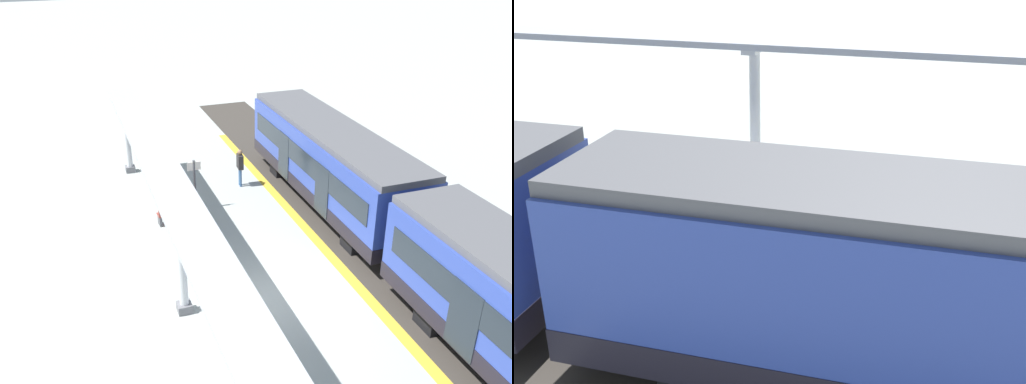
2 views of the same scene
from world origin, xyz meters
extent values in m
plane|color=#9DA29D|center=(0.00, 0.00, 0.00)|extent=(176.00, 176.00, 0.00)
cube|color=gold|center=(-2.97, 0.00, 0.00)|extent=(0.40, 30.65, 0.01)
cube|color=#38332D|center=(-4.77, 0.00, 0.00)|extent=(3.20, 42.65, 0.01)
cube|color=#2C429D|center=(-4.77, -5.39, 1.94)|extent=(2.60, 11.42, 2.60)
cube|color=black|center=(-4.77, -5.39, 0.92)|extent=(2.63, 11.44, 0.55)
cube|color=#515156|center=(-4.77, -5.39, 3.36)|extent=(2.39, 11.42, 0.24)
cube|color=#1E262D|center=(-3.46, -5.39, 2.25)|extent=(0.03, 10.50, 0.84)
cube|color=#1E262D|center=(-3.45, -7.29, 1.69)|extent=(0.04, 1.10, 2.00)
cube|color=#1E262D|center=(-3.45, -3.49, 1.69)|extent=(0.04, 1.10, 2.00)
cube|color=black|center=(-4.77, -1.74, 0.32)|extent=(2.21, 0.90, 0.64)
cube|color=black|center=(-4.77, -9.05, 0.32)|extent=(2.21, 0.90, 0.64)
cube|color=#1E262D|center=(-3.45, 4.72, 1.69)|extent=(0.04, 1.10, 2.00)
cube|color=black|center=(-4.77, 2.97, 0.32)|extent=(2.21, 0.90, 0.64)
cube|color=slate|center=(2.72, -11.76, 0.15)|extent=(0.44, 0.44, 0.30)
cylinder|color=silver|center=(2.72, -11.76, 1.99)|extent=(0.28, 0.28, 3.38)
cube|color=silver|center=(2.72, -11.76, 3.74)|extent=(1.10, 0.36, 0.12)
cube|color=slate|center=(2.72, -0.20, 0.15)|extent=(0.44, 0.44, 0.30)
cylinder|color=silver|center=(2.72, -0.20, 1.99)|extent=(0.28, 0.28, 3.38)
cube|color=silver|center=(2.72, -0.20, 3.74)|extent=(1.10, 0.36, 0.12)
cube|color=#A8AAB2|center=(2.72, 0.04, 3.88)|extent=(1.20, 24.41, 0.16)
cube|color=#9A3E33|center=(1.71, -5.98, 0.44)|extent=(1.52, 0.51, 0.04)
cube|color=#9A3E33|center=(1.70, -5.79, 0.66)|extent=(1.50, 0.14, 0.40)
cube|color=#4C4C51|center=(2.38, -5.95, 0.21)|extent=(0.12, 0.40, 0.42)
cube|color=#4C4C51|center=(1.04, -6.01, 0.21)|extent=(0.12, 0.40, 0.42)
cylinder|color=#4C4C51|center=(0.69, -6.85, 1.10)|extent=(0.10, 0.10, 2.20)
cube|color=silver|center=(0.69, -6.85, 1.95)|extent=(0.56, 0.04, 0.36)
cylinder|color=#355681|center=(-1.79, -8.33, 0.44)|extent=(0.11, 0.11, 0.87)
cylinder|color=#355681|center=(-1.81, -8.50, 0.44)|extent=(0.11, 0.11, 0.87)
cube|color=#292627|center=(-1.80, -8.41, 1.20)|extent=(0.28, 0.53, 0.65)
sphere|color=#886444|center=(-1.80, -8.41, 1.64)|extent=(0.24, 0.24, 0.24)
cylinder|color=#466C50|center=(1.65, -8.79, 0.42)|extent=(0.11, 0.11, 0.85)
cylinder|color=#466C50|center=(1.82, -8.80, 0.42)|extent=(0.11, 0.11, 0.85)
cube|color=brown|center=(1.73, -8.80, 1.17)|extent=(0.51, 0.26, 0.64)
sphere|color=tan|center=(1.73, -8.80, 1.60)|extent=(0.23, 0.23, 0.23)
camera|label=1|loc=(5.32, 13.56, 10.70)|focal=38.80mm
camera|label=2|loc=(-12.69, -4.92, 6.63)|focal=44.80mm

